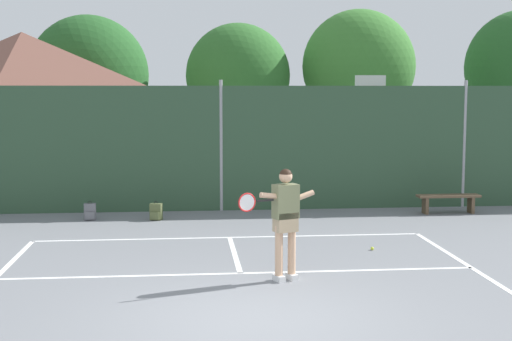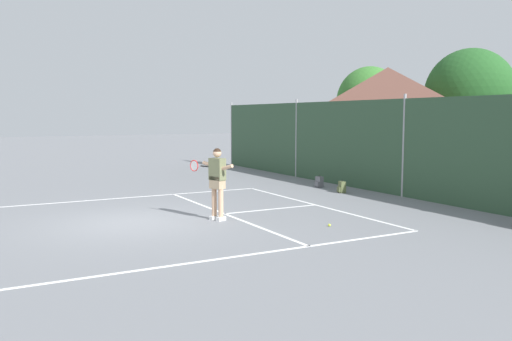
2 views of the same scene
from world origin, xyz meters
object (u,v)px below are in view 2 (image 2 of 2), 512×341
Objects in this scene: tennis_player at (217,177)px; backpack_olive at (342,187)px; tennis_ball at (329,225)px; backpack_grey at (319,182)px.

tennis_player reaches higher than backpack_olive.
backpack_olive is at bearing 139.38° from tennis_ball.
tennis_ball is (2.02, 2.07, -1.08)m from tennis_player.
tennis_player is at bearing -56.68° from backpack_grey.
backpack_olive is (-2.34, 5.81, -0.92)m from tennis_player.
backpack_grey reaches higher than tennis_ball.
backpack_grey is (-3.93, 5.97, -0.92)m from tennis_player.
tennis_player reaches higher than tennis_ball.
tennis_ball is at bearing -33.28° from backpack_grey.
backpack_grey is at bearing 174.10° from backpack_olive.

